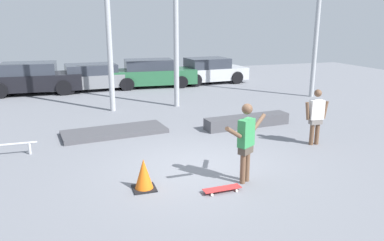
{
  "coord_description": "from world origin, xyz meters",
  "views": [
    {
      "loc": [
        -2.72,
        -7.65,
        3.33
      ],
      "look_at": [
        0.25,
        1.4,
        0.77
      ],
      "focal_mm": 35.0,
      "sensor_mm": 36.0,
      "label": 1
    }
  ],
  "objects_px": {
    "skateboarder": "(246,139)",
    "parked_car_black": "(33,79)",
    "manual_pad": "(115,132)",
    "parked_car_silver": "(209,71)",
    "grind_box": "(247,121)",
    "skateboard": "(222,189)",
    "bystander": "(316,115)",
    "parked_car_green": "(152,74)",
    "parked_car_grey": "(94,77)",
    "traffic_cone": "(144,175)"
  },
  "relations": [
    {
      "from": "skateboard",
      "to": "parked_car_black",
      "type": "bearing_deg",
      "value": 107.0
    },
    {
      "from": "skateboard",
      "to": "manual_pad",
      "type": "xyz_separation_m",
      "value": [
        -1.57,
        4.7,
        -0.0
      ]
    },
    {
      "from": "parked_car_black",
      "to": "bystander",
      "type": "xyz_separation_m",
      "value": [
        7.93,
        -10.48,
        0.14
      ]
    },
    {
      "from": "skateboard",
      "to": "parked_car_silver",
      "type": "xyz_separation_m",
      "value": [
        4.53,
        12.78,
        0.59
      ]
    },
    {
      "from": "manual_pad",
      "to": "parked_car_green",
      "type": "xyz_separation_m",
      "value": [
        2.86,
        7.84,
        0.61
      ]
    },
    {
      "from": "parked_car_green",
      "to": "parked_car_silver",
      "type": "xyz_separation_m",
      "value": [
        3.24,
        0.24,
        -0.02
      ]
    },
    {
      "from": "parked_car_black",
      "to": "skateboard",
      "type": "bearing_deg",
      "value": -68.42
    },
    {
      "from": "grind_box",
      "to": "parked_car_grey",
      "type": "relative_size",
      "value": 0.65
    },
    {
      "from": "bystander",
      "to": "traffic_cone",
      "type": "distance_m",
      "value": 5.22
    },
    {
      "from": "skateboarder",
      "to": "bystander",
      "type": "height_order",
      "value": "skateboarder"
    },
    {
      "from": "skateboarder",
      "to": "bystander",
      "type": "bearing_deg",
      "value": -1.65
    },
    {
      "from": "parked_car_black",
      "to": "grind_box",
      "type": "bearing_deg",
      "value": -47.77
    },
    {
      "from": "parked_car_silver",
      "to": "skateboarder",
      "type": "bearing_deg",
      "value": -111.48
    },
    {
      "from": "skateboard",
      "to": "traffic_cone",
      "type": "distance_m",
      "value": 1.61
    },
    {
      "from": "parked_car_silver",
      "to": "traffic_cone",
      "type": "relative_size",
      "value": 6.23
    },
    {
      "from": "skateboard",
      "to": "manual_pad",
      "type": "height_order",
      "value": "manual_pad"
    },
    {
      "from": "parked_car_silver",
      "to": "traffic_cone",
      "type": "height_order",
      "value": "parked_car_silver"
    },
    {
      "from": "parked_car_grey",
      "to": "bystander",
      "type": "bearing_deg",
      "value": -68.43
    },
    {
      "from": "grind_box",
      "to": "manual_pad",
      "type": "relative_size",
      "value": 0.93
    },
    {
      "from": "skateboarder",
      "to": "parked_car_silver",
      "type": "relative_size",
      "value": 0.42
    },
    {
      "from": "skateboard",
      "to": "traffic_cone",
      "type": "relative_size",
      "value": 1.23
    },
    {
      "from": "grind_box",
      "to": "parked_car_silver",
      "type": "distance_m",
      "value": 8.86
    },
    {
      "from": "skateboarder",
      "to": "manual_pad",
      "type": "height_order",
      "value": "skateboarder"
    },
    {
      "from": "manual_pad",
      "to": "bystander",
      "type": "bearing_deg",
      "value": -28.21
    },
    {
      "from": "manual_pad",
      "to": "parked_car_silver",
      "type": "xyz_separation_m",
      "value": [
        6.1,
        8.08,
        0.59
      ]
    },
    {
      "from": "bystander",
      "to": "skateboard",
      "type": "bearing_deg",
      "value": 32.27
    },
    {
      "from": "skateboarder",
      "to": "parked_car_green",
      "type": "relative_size",
      "value": 0.38
    },
    {
      "from": "grind_box",
      "to": "parked_car_black",
      "type": "xyz_separation_m",
      "value": [
        -6.97,
        8.29,
        0.52
      ]
    },
    {
      "from": "manual_pad",
      "to": "parked_car_green",
      "type": "bearing_deg",
      "value": 69.98
    },
    {
      "from": "manual_pad",
      "to": "skateboarder",
      "type": "bearing_deg",
      "value": -63.54
    },
    {
      "from": "skateboarder",
      "to": "parked_car_black",
      "type": "relative_size",
      "value": 0.39
    },
    {
      "from": "skateboarder",
      "to": "parked_car_green",
      "type": "distance_m",
      "value": 12.27
    },
    {
      "from": "parked_car_silver",
      "to": "traffic_cone",
      "type": "bearing_deg",
      "value": -120.36
    },
    {
      "from": "skateboarder",
      "to": "parked_car_silver",
      "type": "distance_m",
      "value": 13.09
    },
    {
      "from": "skateboard",
      "to": "parked_car_grey",
      "type": "height_order",
      "value": "parked_car_grey"
    },
    {
      "from": "skateboarder",
      "to": "bystander",
      "type": "distance_m",
      "value": 3.36
    },
    {
      "from": "skateboard",
      "to": "parked_car_black",
      "type": "distance_m",
      "value": 13.2
    },
    {
      "from": "skateboard",
      "to": "bystander",
      "type": "xyz_separation_m",
      "value": [
        3.55,
        1.95,
        0.78
      ]
    },
    {
      "from": "parked_car_black",
      "to": "parked_car_silver",
      "type": "height_order",
      "value": "parked_car_black"
    },
    {
      "from": "parked_car_green",
      "to": "manual_pad",
      "type": "bearing_deg",
      "value": -106.44
    },
    {
      "from": "skateboard",
      "to": "bystander",
      "type": "distance_m",
      "value": 4.13
    },
    {
      "from": "parked_car_grey",
      "to": "traffic_cone",
      "type": "relative_size",
      "value": 6.84
    },
    {
      "from": "manual_pad",
      "to": "parked_car_silver",
      "type": "relative_size",
      "value": 0.76
    },
    {
      "from": "grind_box",
      "to": "parked_car_silver",
      "type": "height_order",
      "value": "parked_car_silver"
    },
    {
      "from": "skateboard",
      "to": "parked_car_silver",
      "type": "height_order",
      "value": "parked_car_silver"
    },
    {
      "from": "skateboarder",
      "to": "grind_box",
      "type": "distance_m",
      "value": 4.4
    },
    {
      "from": "parked_car_green",
      "to": "bystander",
      "type": "distance_m",
      "value": 10.82
    },
    {
      "from": "parked_car_silver",
      "to": "grind_box",
      "type": "bearing_deg",
      "value": -106.78
    },
    {
      "from": "grind_box",
      "to": "parked_car_green",
      "type": "distance_m",
      "value": 8.51
    },
    {
      "from": "grind_box",
      "to": "parked_car_silver",
      "type": "bearing_deg",
      "value": 77.35
    }
  ]
}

